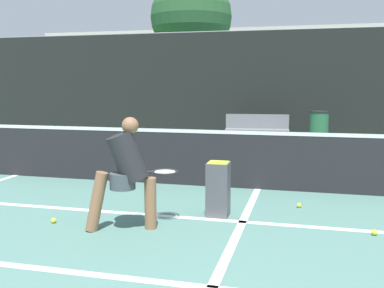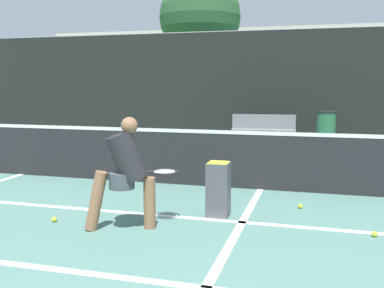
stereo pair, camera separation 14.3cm
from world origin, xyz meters
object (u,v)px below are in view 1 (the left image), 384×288
object	(u,v)px
player_practicing	(127,170)
trash_bin	(319,130)
parked_car	(332,117)
courtside_bench	(257,128)
ball_hopper	(218,188)

from	to	relation	value
player_practicing	trash_bin	size ratio (longest dim) A/B	1.35
player_practicing	parked_car	size ratio (longest dim) A/B	0.28
player_practicing	parked_car	bearing A→B (deg)	53.90
courtside_bench	parked_car	bearing A→B (deg)	53.13
courtside_bench	trash_bin	distance (m)	1.65
player_practicing	trash_bin	xyz separation A→B (m)	(2.35, 7.50, -0.21)
player_practicing	trash_bin	world-z (taller)	player_practicing
player_practicing	courtside_bench	size ratio (longest dim) A/B	0.76
ball_hopper	parked_car	bearing A→B (deg)	79.39
player_practicing	ball_hopper	bearing A→B (deg)	18.75
player_practicing	ball_hopper	distance (m)	1.27
player_practicing	parked_car	xyz separation A→B (m)	(2.87, 11.11, -0.11)
courtside_bench	trash_bin	world-z (taller)	trash_bin
ball_hopper	trash_bin	xyz separation A→B (m)	(1.42, 6.71, 0.13)
trash_bin	courtside_bench	bearing A→B (deg)	175.15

